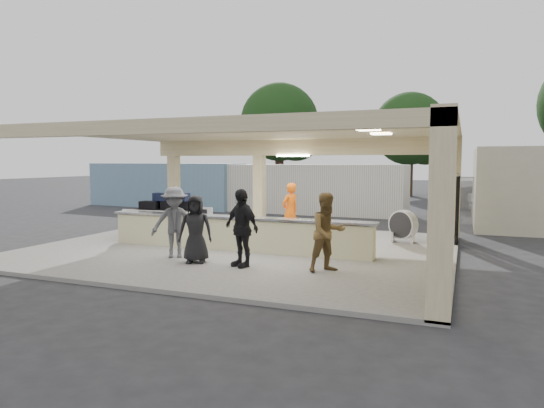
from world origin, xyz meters
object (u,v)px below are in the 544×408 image
at_px(baggage_counter, 236,233).
at_px(passenger_a, 328,232).
at_px(baggage_handler, 290,211).
at_px(container_white, 293,188).
at_px(car_white_a, 532,201).
at_px(passenger_c, 175,222).
at_px(luggage_cart, 168,213).
at_px(passenger_d, 195,229).
at_px(car_dark, 485,198).
at_px(container_blue, 165,185).
at_px(drum_fan, 403,225).
at_px(passenger_b, 241,228).

relative_size(baggage_counter, passenger_a, 4.45).
distance_m(baggage_handler, passenger_a, 4.73).
xyz_separation_m(baggage_handler, container_white, (-3.05, 9.02, 0.22)).
relative_size(passenger_a, car_white_a, 0.34).
relative_size(baggage_handler, passenger_c, 0.99).
bearing_deg(luggage_cart, passenger_d, -48.67).
bearing_deg(passenger_d, baggage_counter, 64.35).
distance_m(baggage_counter, passenger_c, 1.95).
bearing_deg(car_dark, car_white_a, -131.74).
height_order(luggage_cart, baggage_handler, baggage_handler).
bearing_deg(container_blue, luggage_cart, -49.72).
distance_m(drum_fan, car_dark, 13.24).
height_order(drum_fan, container_blue, container_blue).
distance_m(passenger_c, car_white_a, 18.40).
relative_size(luggage_cart, baggage_handler, 1.39).
bearing_deg(luggage_cart, car_dark, 53.59).
bearing_deg(passenger_b, passenger_d, -154.70).
bearing_deg(car_dark, container_white, 125.16).
bearing_deg(passenger_c, container_white, 64.22).
bearing_deg(passenger_a, passenger_b, 141.89).
xyz_separation_m(luggage_cart, car_dark, (10.41, 14.71, -0.24)).
bearing_deg(passenger_c, container_blue, 93.96).
relative_size(drum_fan, container_white, 0.09).
bearing_deg(baggage_handler, passenger_d, 12.44).
bearing_deg(container_blue, passenger_a, -39.00).
relative_size(drum_fan, container_blue, 0.10).
bearing_deg(container_white, baggage_counter, -77.44).
relative_size(drum_fan, passenger_b, 0.54).
bearing_deg(passenger_b, drum_fan, 82.04).
xyz_separation_m(car_dark, container_white, (-9.40, -4.71, 0.58)).
distance_m(luggage_cart, passenger_a, 7.16).
distance_m(passenger_b, car_white_a, 17.62).
relative_size(passenger_b, passenger_d, 1.11).
xyz_separation_m(car_white_a, container_white, (-11.37, -2.34, 0.48)).
relative_size(passenger_c, car_dark, 0.47).
bearing_deg(passenger_a, car_dark, 32.49).
xyz_separation_m(passenger_d, car_dark, (7.33, 18.08, -0.29)).
relative_size(drum_fan, passenger_c, 0.54).
bearing_deg(baggage_handler, luggage_cart, -51.23).
relative_size(luggage_cart, passenger_c, 1.37).
relative_size(passenger_b, car_dark, 0.47).
height_order(baggage_counter, car_white_a, car_white_a).
height_order(passenger_b, passenger_d, passenger_b).
distance_m(passenger_c, car_dark, 19.52).
distance_m(car_white_a, container_white, 11.62).
xyz_separation_m(luggage_cart, car_white_a, (12.39, 12.33, -0.14)).
xyz_separation_m(passenger_d, container_blue, (-10.20, 13.69, 0.32)).
bearing_deg(baggage_counter, car_white_a, 56.33).
relative_size(luggage_cart, container_white, 0.22).
distance_m(passenger_c, container_blue, 16.28).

